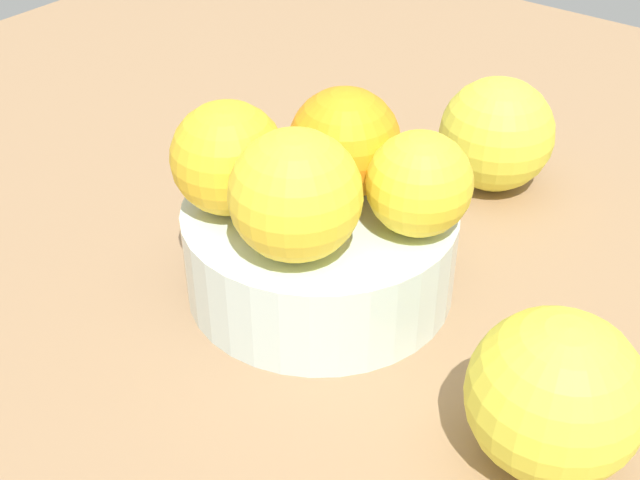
{
  "coord_description": "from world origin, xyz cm",
  "views": [
    {
      "loc": [
        -25.68,
        33.28,
        33.48
      ],
      "look_at": [
        0.0,
        0.0,
        3.49
      ],
      "focal_mm": 47.48,
      "sensor_mm": 36.0,
      "label": 1
    }
  ],
  "objects_px": {
    "orange_loose_0": "(497,134)",
    "orange_loose_1": "(555,396)",
    "orange_in_bowl_2": "(295,195)",
    "orange_in_bowl_1": "(228,158)",
    "orange_in_bowl_0": "(350,145)",
    "fruit_bowl": "(320,249)",
    "orange_in_bowl_3": "(419,184)"
  },
  "relations": [
    {
      "from": "orange_loose_0",
      "to": "orange_loose_1",
      "type": "distance_m",
      "value": 0.26
    },
    {
      "from": "orange_loose_0",
      "to": "orange_in_bowl_2",
      "type": "bearing_deg",
      "value": 87.2
    },
    {
      "from": "orange_in_bowl_1",
      "to": "orange_in_bowl_0",
      "type": "bearing_deg",
      "value": -130.01
    },
    {
      "from": "fruit_bowl",
      "to": "orange_in_bowl_3",
      "type": "bearing_deg",
      "value": -163.38
    },
    {
      "from": "orange_loose_0",
      "to": "fruit_bowl",
      "type": "bearing_deg",
      "value": 81.42
    },
    {
      "from": "orange_loose_1",
      "to": "orange_in_bowl_0",
      "type": "bearing_deg",
      "value": -21.17
    },
    {
      "from": "fruit_bowl",
      "to": "orange_loose_0",
      "type": "bearing_deg",
      "value": -98.58
    },
    {
      "from": "fruit_bowl",
      "to": "orange_in_bowl_1",
      "type": "height_order",
      "value": "orange_in_bowl_1"
    },
    {
      "from": "fruit_bowl",
      "to": "orange_loose_1",
      "type": "relative_size",
      "value": 1.94
    },
    {
      "from": "orange_in_bowl_0",
      "to": "orange_in_bowl_1",
      "type": "relative_size",
      "value": 1.0
    },
    {
      "from": "orange_in_bowl_3",
      "to": "orange_loose_1",
      "type": "distance_m",
      "value": 0.14
    },
    {
      "from": "orange_in_bowl_1",
      "to": "orange_in_bowl_2",
      "type": "height_order",
      "value": "orange_in_bowl_2"
    },
    {
      "from": "orange_in_bowl_0",
      "to": "orange_loose_1",
      "type": "bearing_deg",
      "value": 158.83
    },
    {
      "from": "orange_in_bowl_3",
      "to": "orange_loose_0",
      "type": "height_order",
      "value": "orange_in_bowl_3"
    },
    {
      "from": "orange_in_bowl_1",
      "to": "orange_in_bowl_3",
      "type": "bearing_deg",
      "value": -154.14
    },
    {
      "from": "orange_in_bowl_2",
      "to": "fruit_bowl",
      "type": "bearing_deg",
      "value": -69.29
    },
    {
      "from": "orange_in_bowl_3",
      "to": "orange_loose_0",
      "type": "xyz_separation_m",
      "value": [
        0.03,
        -0.16,
        -0.05
      ]
    },
    {
      "from": "orange_in_bowl_1",
      "to": "orange_in_bowl_2",
      "type": "xyz_separation_m",
      "value": [
        -0.06,
        0.01,
        0.0
      ]
    },
    {
      "from": "fruit_bowl",
      "to": "orange_in_bowl_0",
      "type": "relative_size",
      "value": 2.48
    },
    {
      "from": "fruit_bowl",
      "to": "orange_in_bowl_2",
      "type": "distance_m",
      "value": 0.08
    },
    {
      "from": "orange_in_bowl_1",
      "to": "fruit_bowl",
      "type": "bearing_deg",
      "value": -143.78
    },
    {
      "from": "orange_loose_0",
      "to": "orange_loose_1",
      "type": "relative_size",
      "value": 0.97
    },
    {
      "from": "orange_in_bowl_0",
      "to": "orange_in_bowl_1",
      "type": "height_order",
      "value": "same"
    },
    {
      "from": "orange_loose_0",
      "to": "orange_in_bowl_3",
      "type": "bearing_deg",
      "value": 100.75
    },
    {
      "from": "fruit_bowl",
      "to": "orange_in_bowl_0",
      "type": "height_order",
      "value": "orange_in_bowl_0"
    },
    {
      "from": "fruit_bowl",
      "to": "orange_in_bowl_2",
      "type": "height_order",
      "value": "orange_in_bowl_2"
    },
    {
      "from": "orange_loose_1",
      "to": "orange_loose_0",
      "type": "bearing_deg",
      "value": -56.06
    },
    {
      "from": "orange_in_bowl_0",
      "to": "orange_in_bowl_1",
      "type": "distance_m",
      "value": 0.07
    },
    {
      "from": "orange_in_bowl_2",
      "to": "orange_loose_1",
      "type": "distance_m",
      "value": 0.16
    },
    {
      "from": "orange_in_bowl_0",
      "to": "orange_in_bowl_2",
      "type": "relative_size",
      "value": 0.93
    },
    {
      "from": "orange_in_bowl_2",
      "to": "orange_in_bowl_3",
      "type": "xyz_separation_m",
      "value": [
        -0.04,
        -0.06,
        -0.01
      ]
    },
    {
      "from": "fruit_bowl",
      "to": "orange_in_bowl_2",
      "type": "relative_size",
      "value": 2.29
    }
  ]
}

